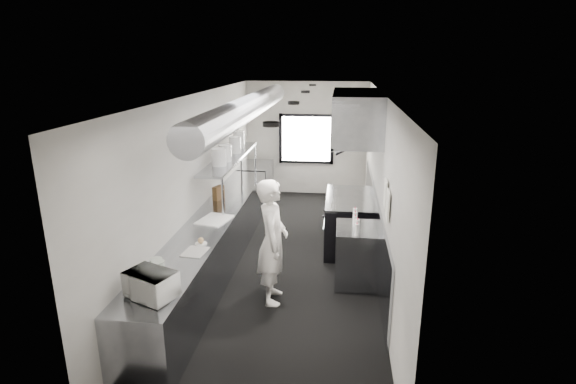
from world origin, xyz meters
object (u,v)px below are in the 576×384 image
(deli_tub_b, at_px, (156,263))
(knife_block, at_px, (218,193))
(plate_stack_b, at_px, (225,153))
(plate_stack_c, at_px, (235,145))
(bottle_station, at_px, (357,255))
(microwave, at_px, (151,285))
(squeeze_bottle_c, at_px, (355,221))
(squeeze_bottle_a, at_px, (357,230))
(plate_stack_d, at_px, (239,140))
(squeeze_bottle_d, at_px, (355,218))
(far_work_table, at_px, (256,183))
(line_cook, at_px, (273,242))
(small_plate, at_px, (201,244))
(range, at_px, (348,222))
(squeeze_bottle_b, at_px, (357,226))
(squeeze_bottle_e, at_px, (355,214))
(exhaust_hood, at_px, (356,116))
(plate_stack_a, at_px, (219,157))
(pass_shelf, at_px, (231,158))
(deli_tub_a, at_px, (158,265))
(prep_counter, at_px, (214,243))
(cutting_board, at_px, (214,220))

(deli_tub_b, distance_m, knife_block, 2.74)
(plate_stack_b, height_order, plate_stack_c, plate_stack_c)
(bottle_station, distance_m, microwave, 3.29)
(squeeze_bottle_c, bearing_deg, squeeze_bottle_a, -87.55)
(plate_stack_d, distance_m, squeeze_bottle_d, 3.39)
(squeeze_bottle_c, bearing_deg, far_work_table, 120.30)
(far_work_table, bearing_deg, knife_block, -93.05)
(line_cook, bearing_deg, small_plate, 96.85)
(small_plate, xyz_separation_m, plate_stack_d, (-0.20, 3.37, 0.84))
(range, bearing_deg, far_work_table, 131.19)
(squeeze_bottle_b, relative_size, squeeze_bottle_e, 1.04)
(plate_stack_d, xyz_separation_m, squeeze_bottle_b, (2.34, -2.68, -0.75))
(exhaust_hood, distance_m, plate_stack_a, 2.44)
(exhaust_hood, bearing_deg, pass_shelf, 172.53)
(knife_block, bearing_deg, deli_tub_a, -66.39)
(microwave, bearing_deg, range, 83.08)
(prep_counter, height_order, pass_shelf, pass_shelf)
(microwave, bearing_deg, exhaust_hood, 82.40)
(knife_block, relative_size, squeeze_bottle_b, 1.26)
(range, distance_m, plate_stack_b, 2.56)
(deli_tub_b, relative_size, plate_stack_a, 0.51)
(exhaust_hood, bearing_deg, deli_tub_a, -127.66)
(exhaust_hood, height_order, knife_block, exhaust_hood)
(cutting_board, distance_m, squeeze_bottle_c, 2.19)
(squeeze_bottle_e, bearing_deg, exhaust_hood, 90.62)
(exhaust_hood, height_order, microwave, exhaust_hood)
(prep_counter, xyz_separation_m, far_work_table, (0.00, 3.70, 0.00))
(cutting_board, distance_m, plate_stack_c, 2.12)
(far_work_table, xyz_separation_m, plate_stack_d, (-0.06, -1.41, 1.30))
(cutting_board, bearing_deg, plate_stack_b, 94.76)
(bottle_station, bearing_deg, squeeze_bottle_e, 97.08)
(range, bearing_deg, bottle_station, -85.43)
(squeeze_bottle_a, bearing_deg, squeeze_bottle_b, 84.71)
(range, xyz_separation_m, squeeze_bottle_c, (0.07, -1.36, 0.51))
(squeeze_bottle_d, bearing_deg, microwave, -132.13)
(pass_shelf, xyz_separation_m, bottle_station, (2.34, -1.70, -1.09))
(prep_counter, relative_size, squeeze_bottle_c, 35.93)
(knife_block, xyz_separation_m, squeeze_bottle_e, (2.41, -0.78, -0.03))
(plate_stack_d, height_order, squeeze_bottle_c, plate_stack_d)
(plate_stack_c, height_order, squeeze_bottle_d, plate_stack_c)
(plate_stack_a, distance_m, squeeze_bottle_b, 2.70)
(exhaust_hood, distance_m, bottle_station, 2.39)
(small_plate, distance_m, cutting_board, 0.95)
(range, bearing_deg, deli_tub_a, -126.97)
(knife_block, distance_m, squeeze_bottle_d, 2.60)
(cutting_board, bearing_deg, range, 32.22)
(deli_tub_a, relative_size, deli_tub_b, 1.02)
(line_cook, height_order, squeeze_bottle_e, line_cook)
(plate_stack_c, xyz_separation_m, squeeze_bottle_a, (2.29, -2.33, -0.74))
(deli_tub_a, height_order, small_plate, deli_tub_a)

